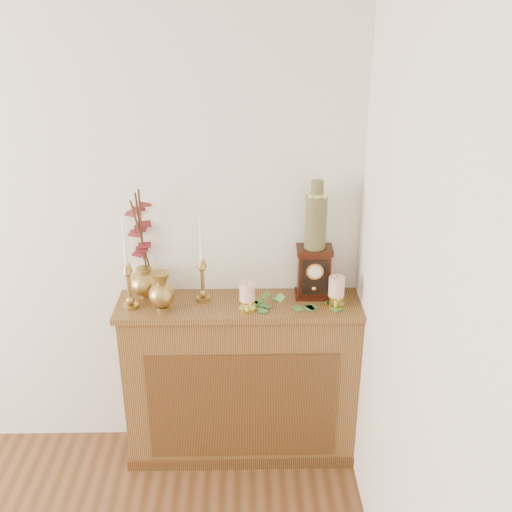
{
  "coord_description": "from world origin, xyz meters",
  "views": [
    {
      "loc": [
        1.42,
        -0.54,
        2.35
      ],
      "look_at": [
        1.48,
        2.05,
        1.2
      ],
      "focal_mm": 42.0,
      "sensor_mm": 36.0,
      "label": 1
    }
  ],
  "objects_px": {
    "candlestick_center": "(202,273)",
    "ceramic_vase": "(316,218)",
    "ginger_jar": "(142,245)",
    "candlestick_left": "(128,279)",
    "mantel_clock": "(314,273)",
    "bud_vase": "(161,292)"
  },
  "relations": [
    {
      "from": "candlestick_left",
      "to": "bud_vase",
      "type": "relative_size",
      "value": 2.36
    },
    {
      "from": "candlestick_center",
      "to": "ceramic_vase",
      "type": "xyz_separation_m",
      "value": [
        0.56,
        0.03,
        0.27
      ]
    },
    {
      "from": "candlestick_center",
      "to": "ceramic_vase",
      "type": "height_order",
      "value": "ceramic_vase"
    },
    {
      "from": "bud_vase",
      "to": "mantel_clock",
      "type": "height_order",
      "value": "mantel_clock"
    },
    {
      "from": "bud_vase",
      "to": "mantel_clock",
      "type": "distance_m",
      "value": 0.76
    },
    {
      "from": "candlestick_center",
      "to": "ceramic_vase",
      "type": "distance_m",
      "value": 0.62
    },
    {
      "from": "candlestick_left",
      "to": "bud_vase",
      "type": "height_order",
      "value": "candlestick_left"
    },
    {
      "from": "candlestick_left",
      "to": "ginger_jar",
      "type": "bearing_deg",
      "value": 73.46
    },
    {
      "from": "candlestick_center",
      "to": "mantel_clock",
      "type": "distance_m",
      "value": 0.56
    },
    {
      "from": "bud_vase",
      "to": "ceramic_vase",
      "type": "relative_size",
      "value": 0.59
    },
    {
      "from": "candlestick_center",
      "to": "mantel_clock",
      "type": "relative_size",
      "value": 1.69
    },
    {
      "from": "candlestick_left",
      "to": "ceramic_vase",
      "type": "height_order",
      "value": "ceramic_vase"
    },
    {
      "from": "candlestick_center",
      "to": "ceramic_vase",
      "type": "relative_size",
      "value": 1.32
    },
    {
      "from": "candlestick_center",
      "to": "ginger_jar",
      "type": "xyz_separation_m",
      "value": [
        -0.3,
        0.09,
        0.11
      ]
    },
    {
      "from": "bud_vase",
      "to": "mantel_clock",
      "type": "relative_size",
      "value": 0.76
    },
    {
      "from": "bud_vase",
      "to": "ginger_jar",
      "type": "height_order",
      "value": "ginger_jar"
    },
    {
      "from": "candlestick_left",
      "to": "mantel_clock",
      "type": "relative_size",
      "value": 1.78
    },
    {
      "from": "ginger_jar",
      "to": "candlestick_center",
      "type": "bearing_deg",
      "value": -16.91
    },
    {
      "from": "candlestick_left",
      "to": "mantel_clock",
      "type": "xyz_separation_m",
      "value": [
        0.91,
        0.1,
        -0.02
      ]
    },
    {
      "from": "bud_vase",
      "to": "mantel_clock",
      "type": "bearing_deg",
      "value": 10.39
    },
    {
      "from": "bud_vase",
      "to": "candlestick_center",
      "type": "bearing_deg",
      "value": 29.0
    },
    {
      "from": "ceramic_vase",
      "to": "bud_vase",
      "type": "bearing_deg",
      "value": -169.43
    }
  ]
}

